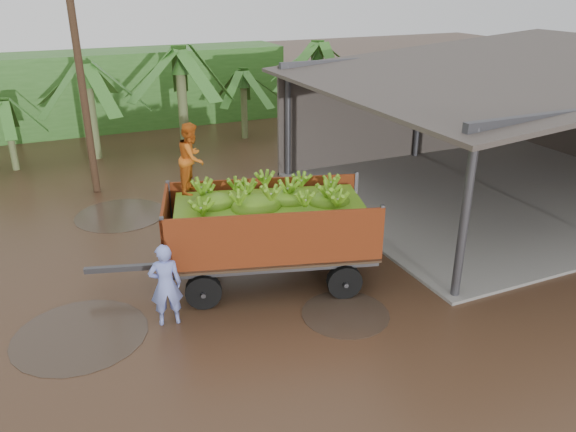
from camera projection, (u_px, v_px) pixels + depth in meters
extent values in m
plane|color=black|center=(188.00, 272.00, 14.06)|extent=(100.00, 100.00, 0.00)
cube|color=gray|center=(498.00, 193.00, 19.02)|extent=(12.00, 10.00, 0.08)
cube|color=#383330|center=(518.00, 66.00, 17.37)|extent=(12.78, 10.80, 1.01)
cube|color=#383330|center=(416.00, 108.00, 22.36)|extent=(12.00, 0.12, 4.00)
cube|color=#2D661E|center=(54.00, 94.00, 26.03)|extent=(22.00, 3.00, 3.60)
cube|color=#47474C|center=(127.00, 268.00, 13.01)|extent=(1.87, 0.65, 0.13)
imported|color=#C35B17|center=(192.00, 158.00, 12.65)|extent=(0.94, 0.99, 1.62)
imported|color=#7F8FE7|center=(166.00, 285.00, 11.63)|extent=(0.73, 0.54, 1.85)
imported|color=gray|center=(350.00, 217.00, 15.01)|extent=(1.06, 0.50, 1.76)
cylinder|color=#47301E|center=(82.00, 83.00, 17.85)|extent=(0.24, 0.24, 7.41)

